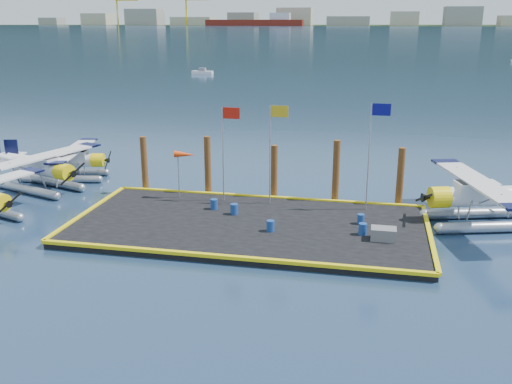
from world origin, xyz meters
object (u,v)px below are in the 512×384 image
(drum_4, at_px, (361,219))
(piling_2, at_px, (274,174))
(piling_3, at_px, (336,173))
(piling_1, at_px, (208,167))
(seaplane_d, at_px, (482,199))
(crate, at_px, (383,234))
(seaplane_b, at_px, (40,170))
(windsock, at_px, (185,156))
(drum_2, at_px, (363,229))
(drum_1, at_px, (270,226))
(flagpole_red, at_px, (226,139))
(drum_0, at_px, (214,204))
(flagpole_blue, at_px, (373,141))
(flagpole_yellow, at_px, (273,140))
(piling_4, at_px, (400,179))
(drum_5, at_px, (234,209))
(seaplane_c, at_px, (70,162))
(piling_0, at_px, (144,165))

(drum_4, bearing_deg, piling_2, 143.49)
(piling_3, bearing_deg, piling_1, 180.00)
(piling_3, bearing_deg, piling_2, 180.00)
(seaplane_d, height_order, crate, seaplane_d)
(seaplane_b, height_order, windsock, windsock)
(drum_2, relative_size, windsock, 0.20)
(drum_1, distance_m, flagpole_red, 7.17)
(drum_0, distance_m, flagpole_blue, 10.30)
(drum_0, height_order, drum_1, drum_0)
(seaplane_d, bearing_deg, drum_2, 104.71)
(flagpole_red, distance_m, windsock, 2.97)
(seaplane_b, distance_m, drum_1, 18.33)
(drum_1, relative_size, piling_3, 0.14)
(drum_0, height_order, piling_2, piling_2)
(seaplane_b, xyz_separation_m, flagpole_red, (13.66, -0.85, 2.92))
(drum_2, bearing_deg, seaplane_d, 30.61)
(drum_0, distance_m, piling_3, 8.05)
(flagpole_yellow, height_order, piling_4, flagpole_yellow)
(drum_1, xyz_separation_m, flagpole_red, (-3.73, 4.88, 3.69))
(flagpole_yellow, height_order, piling_1, flagpole_yellow)
(crate, distance_m, piling_1, 13.30)
(drum_5, xyz_separation_m, piling_4, (9.68, 4.14, 1.28))
(drum_1, bearing_deg, seaplane_d, 20.99)
(seaplane_d, xyz_separation_m, windsock, (-18.12, 0.41, 1.63))
(drum_0, bearing_deg, piling_3, 25.84)
(seaplane_b, height_order, piling_3, piling_3)
(drum_5, xyz_separation_m, piling_2, (1.68, 4.14, 1.18))
(flagpole_red, distance_m, flagpole_yellow, 3.00)
(drum_2, bearing_deg, flagpole_yellow, 142.67)
(seaplane_c, bearing_deg, drum_2, 58.29)
(flagpole_yellow, xyz_separation_m, piling_2, (-0.20, 1.60, -2.61))
(drum_5, bearing_deg, seaplane_c, 155.57)
(drum_0, distance_m, piling_1, 3.96)
(seaplane_b, bearing_deg, flagpole_red, 105.43)
(drum_0, distance_m, drum_5, 1.60)
(piling_0, xyz_separation_m, piling_1, (4.50, 0.00, 0.10))
(seaplane_b, xyz_separation_m, flagpole_blue, (22.65, -0.85, 3.21))
(seaplane_c, height_order, windsock, windsock)
(crate, height_order, flagpole_blue, flagpole_blue)
(flagpole_red, distance_m, piling_2, 4.07)
(seaplane_d, distance_m, drum_0, 15.81)
(drum_0, height_order, windsock, windsock)
(seaplane_b, relative_size, drum_1, 15.36)
(crate, relative_size, flagpole_yellow, 0.21)
(drum_5, xyz_separation_m, piling_0, (-7.32, 4.14, 1.28))
(piling_3, bearing_deg, drum_2, -72.15)
(seaplane_b, height_order, piling_4, piling_4)
(drum_1, height_order, drum_2, drum_2)
(drum_5, bearing_deg, piling_3, 36.11)
(piling_1, relative_size, piling_4, 1.05)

